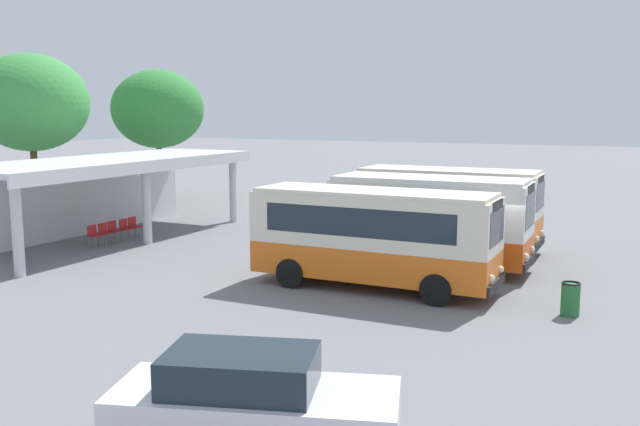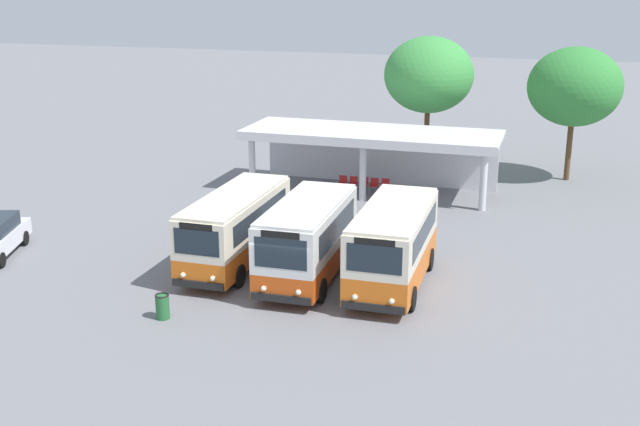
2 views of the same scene
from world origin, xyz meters
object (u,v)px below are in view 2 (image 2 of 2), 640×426
object	(u,v)px
waiting_chair_fourth_seat	(374,184)
waiting_chair_end_by_column	(343,182)
city_bus_middle_cream	(393,243)
waiting_chair_fifth_seat	(385,185)
city_bus_second_in_row	(307,237)
city_bus_nearest_orange	(236,226)
waiting_chair_second_from_end	(353,183)
waiting_chair_middle_seat	(364,183)
litter_bin_apron	(163,306)

from	to	relation	value
waiting_chair_fourth_seat	waiting_chair_end_by_column	bearing A→B (deg)	180.00
city_bus_middle_cream	waiting_chair_fifth_seat	world-z (taller)	city_bus_middle_cream
city_bus_middle_cream	waiting_chair_end_by_column	bearing A→B (deg)	113.65
city_bus_second_in_row	waiting_chair_fourth_seat	size ratio (longest dim) A/B	7.80
city_bus_second_in_row	waiting_chair_end_by_column	distance (m)	13.21
city_bus_middle_cream	waiting_chair_fifth_seat	size ratio (longest dim) A/B	8.05
city_bus_nearest_orange	waiting_chair_second_from_end	xyz separation A→B (m)	(1.69, 12.27, -1.14)
waiting_chair_second_from_end	city_bus_second_in_row	bearing A→B (deg)	-82.85
waiting_chair_end_by_column	waiting_chair_fourth_seat	world-z (taller)	same
city_bus_middle_cream	city_bus_second_in_row	bearing A→B (deg)	-174.34
city_bus_second_in_row	waiting_chair_second_from_end	bearing A→B (deg)	97.15
waiting_chair_fourth_seat	city_bus_middle_cream	bearing A→B (deg)	-73.45
waiting_chair_end_by_column	waiting_chair_fourth_seat	xyz separation A→B (m)	(1.78, -0.00, 0.00)
waiting_chair_middle_seat	litter_bin_apron	distance (m)	18.22
city_bus_nearest_orange	waiting_chair_fifth_seat	bearing A→B (deg)	74.27
waiting_chair_end_by_column	litter_bin_apron	world-z (taller)	litter_bin_apron
city_bus_middle_cream	waiting_chair_second_from_end	world-z (taller)	city_bus_middle_cream
waiting_chair_middle_seat	waiting_chair_fifth_seat	distance (m)	1.19
city_bus_second_in_row	waiting_chair_fifth_seat	xyz separation A→B (m)	(0.15, 13.01, -1.21)
waiting_chair_end_by_column	waiting_chair_middle_seat	xyz separation A→B (m)	(1.19, 0.07, 0.00)
waiting_chair_second_from_end	waiting_chair_fifth_seat	bearing A→B (deg)	1.32
waiting_chair_fifth_seat	waiting_chair_fourth_seat	bearing A→B (deg)	-175.19
litter_bin_apron	waiting_chair_end_by_column	bearing A→B (deg)	85.38
waiting_chair_middle_seat	litter_bin_apron	world-z (taller)	litter_bin_apron
city_bus_second_in_row	waiting_chair_middle_seat	size ratio (longest dim) A/B	7.80
waiting_chair_fourth_seat	litter_bin_apron	distance (m)	18.24
city_bus_middle_cream	litter_bin_apron	xyz separation A→B (m)	(-6.98, -5.32, -1.28)
waiting_chair_fourth_seat	waiting_chair_fifth_seat	bearing A→B (deg)	4.81
city_bus_nearest_orange	litter_bin_apron	xyz separation A→B (m)	(-0.36, -5.69, -1.21)
city_bus_second_in_row	litter_bin_apron	xyz separation A→B (m)	(-3.67, -4.99, -1.28)
city_bus_middle_cream	waiting_chair_second_from_end	distance (m)	13.63
city_bus_second_in_row	city_bus_nearest_orange	bearing A→B (deg)	167.98
waiting_chair_fourth_seat	waiting_chair_fifth_seat	xyz separation A→B (m)	(0.59, 0.05, 0.00)
waiting_chair_second_from_end	waiting_chair_fourth_seat	bearing A→B (deg)	-0.44
city_bus_middle_cream	waiting_chair_middle_seat	bearing A→B (deg)	108.89
waiting_chair_end_by_column	waiting_chair_middle_seat	distance (m)	1.19
city_bus_second_in_row	waiting_chair_middle_seat	world-z (taller)	city_bus_second_in_row
city_bus_second_in_row	city_bus_middle_cream	bearing A→B (deg)	5.66
city_bus_second_in_row	waiting_chair_fourth_seat	distance (m)	13.03
city_bus_nearest_orange	waiting_chair_second_from_end	size ratio (longest dim) A/B	8.66
waiting_chair_fourth_seat	litter_bin_apron	xyz separation A→B (m)	(-3.23, -17.95, -0.07)
waiting_chair_second_from_end	litter_bin_apron	world-z (taller)	litter_bin_apron
waiting_chair_end_by_column	waiting_chair_second_from_end	world-z (taller)	same
waiting_chair_second_from_end	waiting_chair_middle_seat	size ratio (longest dim) A/B	1.00
litter_bin_apron	waiting_chair_fifth_seat	bearing A→B (deg)	78.01
waiting_chair_fifth_seat	city_bus_middle_cream	bearing A→B (deg)	-76.01
city_bus_second_in_row	waiting_chair_middle_seat	bearing A→B (deg)	94.54
waiting_chair_fourth_seat	waiting_chair_second_from_end	bearing A→B (deg)	179.56
city_bus_nearest_orange	city_bus_second_in_row	size ratio (longest dim) A/B	1.11
city_bus_nearest_orange	city_bus_middle_cream	bearing A→B (deg)	-3.25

